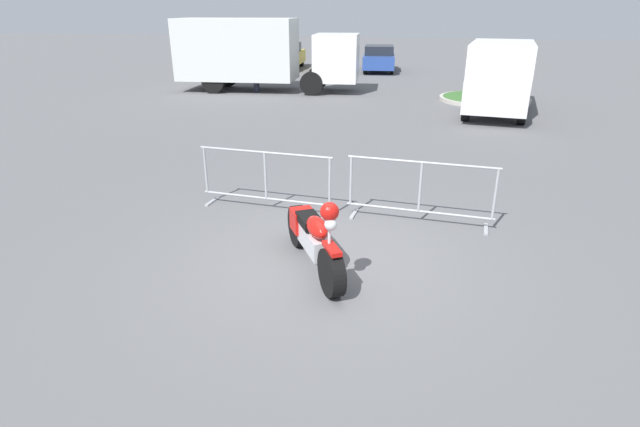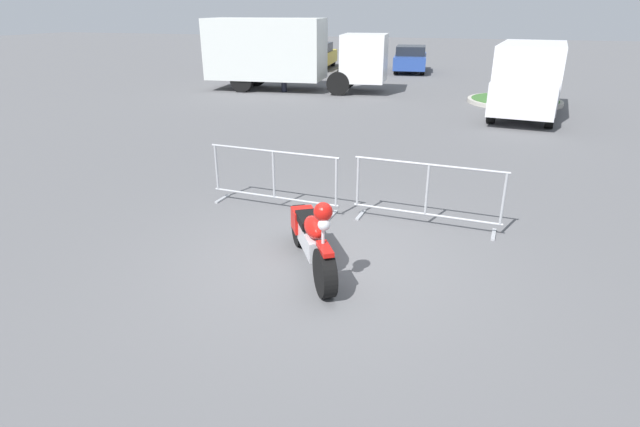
{
  "view_description": "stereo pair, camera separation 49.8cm",
  "coord_description": "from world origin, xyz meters",
  "px_view_note": "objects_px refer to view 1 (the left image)",
  "views": [
    {
      "loc": [
        1.32,
        -6.17,
        3.35
      ],
      "look_at": [
        -0.16,
        0.22,
        0.65
      ],
      "focal_mm": 28.0,
      "sensor_mm": 36.0,
      "label": 1
    },
    {
      "loc": [
        1.8,
        -6.04,
        3.35
      ],
      "look_at": [
        -0.16,
        0.22,
        0.65
      ],
      "focal_mm": 28.0,
      "sensor_mm": 36.0,
      "label": 2
    }
  ],
  "objects_px": {
    "motorcycle": "(313,237)",
    "crowd_barrier_near": "(266,179)",
    "box_truck": "(258,52)",
    "parked_car_blue": "(379,58)",
    "parked_car_tan": "(330,58)",
    "parked_car_yellow": "(285,56)",
    "delivery_van": "(499,75)",
    "parked_car_maroon": "(238,55)",
    "pedestrian": "(256,70)",
    "crowd_barrier_far": "(420,191)"
  },
  "relations": [
    {
      "from": "pedestrian",
      "to": "crowd_barrier_far",
      "type": "bearing_deg",
      "value": 104.17
    },
    {
      "from": "motorcycle",
      "to": "parked_car_tan",
      "type": "distance_m",
      "value": 24.05
    },
    {
      "from": "crowd_barrier_near",
      "to": "parked_car_tan",
      "type": "height_order",
      "value": "parked_car_tan"
    },
    {
      "from": "motorcycle",
      "to": "crowd_barrier_near",
      "type": "xyz_separation_m",
      "value": [
        -1.34,
        1.94,
        0.1
      ]
    },
    {
      "from": "box_truck",
      "to": "delivery_van",
      "type": "relative_size",
      "value": 1.52
    },
    {
      "from": "box_truck",
      "to": "parked_car_blue",
      "type": "distance_m",
      "value": 9.53
    },
    {
      "from": "delivery_van",
      "to": "parked_car_tan",
      "type": "relative_size",
      "value": 1.24
    },
    {
      "from": "delivery_van",
      "to": "pedestrian",
      "type": "height_order",
      "value": "delivery_van"
    },
    {
      "from": "pedestrian",
      "to": "delivery_van",
      "type": "bearing_deg",
      "value": 150.14
    },
    {
      "from": "crowd_barrier_near",
      "to": "parked_car_blue",
      "type": "xyz_separation_m",
      "value": [
        -0.58,
        21.78,
        0.17
      ]
    },
    {
      "from": "box_truck",
      "to": "parked_car_maroon",
      "type": "distance_m",
      "value": 9.13
    },
    {
      "from": "crowd_barrier_near",
      "to": "delivery_van",
      "type": "xyz_separation_m",
      "value": [
        4.83,
        10.48,
        0.68
      ]
    },
    {
      "from": "crowd_barrier_near",
      "to": "parked_car_tan",
      "type": "bearing_deg",
      "value": 98.89
    },
    {
      "from": "motorcycle",
      "to": "crowd_barrier_near",
      "type": "bearing_deg",
      "value": -176.42
    },
    {
      "from": "parked_car_blue",
      "to": "crowd_barrier_far",
      "type": "bearing_deg",
      "value": -177.47
    },
    {
      "from": "motorcycle",
      "to": "delivery_van",
      "type": "relative_size",
      "value": 0.37
    },
    {
      "from": "parked_car_maroon",
      "to": "parked_car_blue",
      "type": "distance_m",
      "value": 8.43
    },
    {
      "from": "parked_car_yellow",
      "to": "parked_car_tan",
      "type": "relative_size",
      "value": 1.08
    },
    {
      "from": "motorcycle",
      "to": "crowd_barrier_far",
      "type": "xyz_separation_m",
      "value": [
        1.34,
        1.94,
        0.1
      ]
    },
    {
      "from": "pedestrian",
      "to": "crowd_barrier_near",
      "type": "bearing_deg",
      "value": 94.43
    },
    {
      "from": "crowd_barrier_far",
      "to": "parked_car_tan",
      "type": "relative_size",
      "value": 0.58
    },
    {
      "from": "parked_car_yellow",
      "to": "motorcycle",
      "type": "bearing_deg",
      "value": -168.42
    },
    {
      "from": "motorcycle",
      "to": "parked_car_tan",
      "type": "bearing_deg",
      "value": 160.23
    },
    {
      "from": "crowd_barrier_near",
      "to": "delivery_van",
      "type": "relative_size",
      "value": 0.47
    },
    {
      "from": "parked_car_yellow",
      "to": "parked_car_tan",
      "type": "distance_m",
      "value": 2.82
    },
    {
      "from": "parked_car_tan",
      "to": "pedestrian",
      "type": "relative_size",
      "value": 2.49
    },
    {
      "from": "delivery_van",
      "to": "parked_car_blue",
      "type": "height_order",
      "value": "delivery_van"
    },
    {
      "from": "crowd_barrier_near",
      "to": "pedestrian",
      "type": "distance_m",
      "value": 13.72
    },
    {
      "from": "delivery_van",
      "to": "parked_car_yellow",
      "type": "xyz_separation_m",
      "value": [
        -11.02,
        11.38,
        -0.49
      ]
    },
    {
      "from": "box_truck",
      "to": "delivery_van",
      "type": "distance_m",
      "value": 10.07
    },
    {
      "from": "crowd_barrier_far",
      "to": "box_truck",
      "type": "relative_size",
      "value": 0.31
    },
    {
      "from": "motorcycle",
      "to": "box_truck",
      "type": "height_order",
      "value": "box_truck"
    },
    {
      "from": "crowd_barrier_far",
      "to": "pedestrian",
      "type": "bearing_deg",
      "value": 120.19
    },
    {
      "from": "parked_car_yellow",
      "to": "parked_car_tan",
      "type": "bearing_deg",
      "value": -100.41
    },
    {
      "from": "motorcycle",
      "to": "pedestrian",
      "type": "bearing_deg",
      "value": 171.41
    },
    {
      "from": "parked_car_tan",
      "to": "pedestrian",
      "type": "xyz_separation_m",
      "value": [
        -1.4,
        -8.79,
        0.22
      ]
    },
    {
      "from": "parked_car_maroon",
      "to": "parked_car_blue",
      "type": "height_order",
      "value": "parked_car_maroon"
    },
    {
      "from": "motorcycle",
      "to": "parked_car_tan",
      "type": "xyz_separation_m",
      "value": [
        -4.73,
        23.58,
        0.24
      ]
    },
    {
      "from": "box_truck",
      "to": "motorcycle",
      "type": "bearing_deg",
      "value": -73.47
    },
    {
      "from": "motorcycle",
      "to": "delivery_van",
      "type": "bearing_deg",
      "value": 133.2
    },
    {
      "from": "parked_car_maroon",
      "to": "parked_car_blue",
      "type": "xyz_separation_m",
      "value": [
        8.42,
        0.4,
        -0.05
      ]
    },
    {
      "from": "motorcycle",
      "to": "parked_car_blue",
      "type": "distance_m",
      "value": 23.8
    },
    {
      "from": "delivery_van",
      "to": "parked_car_maroon",
      "type": "height_order",
      "value": "delivery_van"
    },
    {
      "from": "crowd_barrier_near",
      "to": "box_truck",
      "type": "distance_m",
      "value": 14.19
    },
    {
      "from": "crowd_barrier_near",
      "to": "parked_car_yellow",
      "type": "height_order",
      "value": "parked_car_yellow"
    },
    {
      "from": "crowd_barrier_far",
      "to": "pedestrian",
      "type": "relative_size",
      "value": 1.45
    },
    {
      "from": "motorcycle",
      "to": "parked_car_tan",
      "type": "height_order",
      "value": "parked_car_tan"
    },
    {
      "from": "crowd_barrier_near",
      "to": "parked_car_maroon",
      "type": "xyz_separation_m",
      "value": [
        -9.0,
        21.38,
        0.21
      ]
    },
    {
      "from": "delivery_van",
      "to": "parked_car_maroon",
      "type": "bearing_deg",
      "value": -121.42
    },
    {
      "from": "crowd_barrier_near",
      "to": "pedestrian",
      "type": "relative_size",
      "value": 1.45
    }
  ]
}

